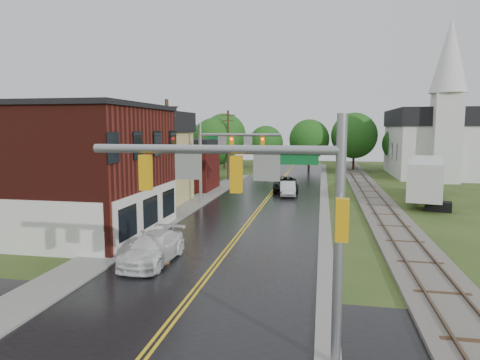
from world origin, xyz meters
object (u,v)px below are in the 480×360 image
(sedan_silver, at_px, (288,189))
(tree_left_b, at_px, (101,138))
(traffic_signal_near, at_px, (263,194))
(suv_dark, at_px, (285,184))
(utility_pole_b, at_px, (168,155))
(tree_left_c, at_px, (165,147))
(semi_trailer, at_px, (426,177))
(utility_pole_c, at_px, (228,144))
(tree_left_a, at_px, (19,148))
(construction_barrel, at_px, (164,254))
(pickup_white, at_px, (153,249))
(church, at_px, (432,135))
(tree_left_e, at_px, (216,143))
(brick_building, at_px, (47,169))
(traffic_signal_far, at_px, (224,149))

(sedan_silver, bearing_deg, tree_left_b, 177.11)
(traffic_signal_near, relative_size, suv_dark, 1.30)
(utility_pole_b, relative_size, suv_dark, 1.59)
(tree_left_c, relative_size, semi_trailer, 0.60)
(utility_pole_c, xyz_separation_m, semi_trailer, (21.35, -12.22, -2.40))
(tree_left_a, height_order, construction_barrel, tree_left_a)
(sedan_silver, bearing_deg, traffic_signal_near, -92.51)
(pickup_white, height_order, construction_barrel, pickup_white)
(tree_left_a, distance_m, tree_left_b, 10.22)
(semi_trailer, bearing_deg, tree_left_a, -163.98)
(traffic_signal_near, distance_m, tree_left_a, 30.66)
(utility_pole_b, xyz_separation_m, tree_left_c, (-7.05, 17.90, -0.21))
(church, bearing_deg, tree_left_e, -164.80)
(tree_left_b, bearing_deg, sedan_silver, 2.76)
(brick_building, distance_m, utility_pole_b, 9.03)
(tree_left_a, xyz_separation_m, semi_trailer, (34.40, 9.88, -2.80))
(suv_dark, xyz_separation_m, semi_trailer, (13.28, -3.95, 1.53))
(traffic_signal_near, relative_size, utility_pole_b, 0.82)
(traffic_signal_far, xyz_separation_m, tree_left_a, (-16.38, -5.10, 0.14))
(brick_building, relative_size, tree_left_b, 1.48)
(brick_building, xyz_separation_m, suv_dark, (13.76, 20.73, -3.37))
(traffic_signal_far, xyz_separation_m, utility_pole_c, (-3.33, 17.00, -0.25))
(brick_building, bearing_deg, church, 50.02)
(tree_left_b, bearing_deg, tree_left_c, 63.44)
(tree_left_a, distance_m, construction_barrel, 21.45)
(suv_dark, relative_size, sedan_silver, 1.31)
(pickup_white, bearing_deg, tree_left_c, 110.45)
(brick_building, relative_size, utility_pole_c, 1.59)
(sedan_silver, bearing_deg, tree_left_e, 123.50)
(brick_building, xyz_separation_m, sedan_silver, (14.26, 17.84, -3.44))
(tree_left_c, bearing_deg, sedan_silver, -24.30)
(construction_barrel, bearing_deg, traffic_signal_far, 92.87)
(tree_left_b, bearing_deg, tree_left_e, 57.26)
(traffic_signal_near, distance_m, utility_pole_b, 22.49)
(construction_barrel, bearing_deg, tree_left_b, 124.82)
(tree_left_b, height_order, tree_left_e, tree_left_b)
(church, height_order, suv_dark, church)
(sedan_silver, xyz_separation_m, pickup_white, (-4.98, -22.84, 0.02))
(tree_left_c, xyz_separation_m, semi_trailer, (28.40, -8.12, -2.19))
(traffic_signal_far, height_order, utility_pole_c, utility_pole_c)
(tree_left_e, xyz_separation_m, sedan_silver, (10.63, -13.05, -4.10))
(traffic_signal_near, xyz_separation_m, construction_barrel, (-6.09, 8.00, -4.50))
(pickup_white, bearing_deg, traffic_signal_near, -49.32)
(pickup_white, bearing_deg, suv_dark, 80.97)
(sedan_silver, bearing_deg, suv_dark, 94.19)
(traffic_signal_far, height_order, pickup_white, traffic_signal_far)
(suv_dark, distance_m, pickup_white, 26.12)
(tree_left_b, xyz_separation_m, sedan_silver, (19.63, 0.95, -5.01))
(utility_pole_b, distance_m, construction_barrel, 13.40)
(utility_pole_b, bearing_deg, tree_left_e, 94.90)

